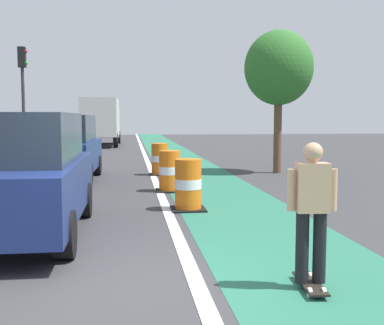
{
  "coord_description": "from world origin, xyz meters",
  "views": [
    {
      "loc": [
        0.14,
        -5.59,
        1.96
      ],
      "look_at": [
        1.32,
        3.54,
        1.1
      ],
      "focal_mm": 44.79,
      "sensor_mm": 36.0,
      "label": 1
    }
  ],
  "objects_px": {
    "traffic_barrel_back": "(160,160)",
    "pedestrian_crossing": "(21,145)",
    "traffic_barrel_mid": "(170,172)",
    "skateboarder_on_lane": "(312,211)",
    "parked_suv_second": "(65,148)",
    "traffic_light_corner": "(23,83)",
    "parked_suv_nearest": "(24,174)",
    "street_tree_sidewalk": "(279,69)",
    "delivery_truck_down_block": "(102,119)",
    "traffic_barrel_front": "(188,185)"
  },
  "relations": [
    {
      "from": "traffic_barrel_back",
      "to": "pedestrian_crossing",
      "type": "bearing_deg",
      "value": 146.25
    },
    {
      "from": "pedestrian_crossing",
      "to": "traffic_barrel_mid",
      "type": "bearing_deg",
      "value": -53.47
    },
    {
      "from": "skateboarder_on_lane",
      "to": "pedestrian_crossing",
      "type": "relative_size",
      "value": 1.05
    },
    {
      "from": "parked_suv_second",
      "to": "pedestrian_crossing",
      "type": "xyz_separation_m",
      "value": [
        -2.34,
        4.74,
        -0.17
      ]
    },
    {
      "from": "traffic_light_corner",
      "to": "skateboarder_on_lane",
      "type": "bearing_deg",
      "value": -68.69
    },
    {
      "from": "skateboarder_on_lane",
      "to": "parked_suv_nearest",
      "type": "xyz_separation_m",
      "value": [
        -3.77,
        3.0,
        0.12
      ]
    },
    {
      "from": "traffic_light_corner",
      "to": "street_tree_sidewalk",
      "type": "height_order",
      "value": "traffic_light_corner"
    },
    {
      "from": "traffic_light_corner",
      "to": "parked_suv_nearest",
      "type": "bearing_deg",
      "value": -78.22
    },
    {
      "from": "parked_suv_nearest",
      "to": "parked_suv_second",
      "type": "height_order",
      "value": "same"
    },
    {
      "from": "traffic_light_corner",
      "to": "traffic_barrel_back",
      "type": "bearing_deg",
      "value": -46.95
    },
    {
      "from": "traffic_barrel_mid",
      "to": "street_tree_sidewalk",
      "type": "xyz_separation_m",
      "value": [
        4.15,
        3.78,
        3.14
      ]
    },
    {
      "from": "skateboarder_on_lane",
      "to": "parked_suv_second",
      "type": "bearing_deg",
      "value": 111.89
    },
    {
      "from": "parked_suv_nearest",
      "to": "traffic_light_corner",
      "type": "bearing_deg",
      "value": 101.78
    },
    {
      "from": "traffic_light_corner",
      "to": "traffic_barrel_mid",
      "type": "bearing_deg",
      "value": -59.6
    },
    {
      "from": "traffic_barrel_mid",
      "to": "street_tree_sidewalk",
      "type": "bearing_deg",
      "value": 42.31
    },
    {
      "from": "pedestrian_crossing",
      "to": "street_tree_sidewalk",
      "type": "bearing_deg",
      "value": -20.08
    },
    {
      "from": "skateboarder_on_lane",
      "to": "parked_suv_second",
      "type": "xyz_separation_m",
      "value": [
        -4.03,
        10.04,
        0.12
      ]
    },
    {
      "from": "traffic_barrel_mid",
      "to": "traffic_barrel_back",
      "type": "height_order",
      "value": "same"
    },
    {
      "from": "parked_suv_second",
      "to": "street_tree_sidewalk",
      "type": "xyz_separation_m",
      "value": [
        7.19,
        1.25,
        2.63
      ]
    },
    {
      "from": "parked_suv_second",
      "to": "street_tree_sidewalk",
      "type": "relative_size",
      "value": 0.93
    },
    {
      "from": "traffic_barrel_back",
      "to": "delivery_truck_down_block",
      "type": "bearing_deg",
      "value": 99.41
    },
    {
      "from": "traffic_barrel_front",
      "to": "traffic_barrel_back",
      "type": "bearing_deg",
      "value": 91.91
    },
    {
      "from": "parked_suv_nearest",
      "to": "traffic_light_corner",
      "type": "height_order",
      "value": "traffic_light_corner"
    },
    {
      "from": "traffic_barrel_mid",
      "to": "skateboarder_on_lane",
      "type": "bearing_deg",
      "value": -82.44
    },
    {
      "from": "skateboarder_on_lane",
      "to": "traffic_barrel_front",
      "type": "relative_size",
      "value": 1.55
    },
    {
      "from": "traffic_light_corner",
      "to": "pedestrian_crossing",
      "type": "bearing_deg",
      "value": -81.46
    },
    {
      "from": "pedestrian_crossing",
      "to": "traffic_barrel_front",
      "type": "bearing_deg",
      "value": -60.67
    },
    {
      "from": "traffic_barrel_mid",
      "to": "parked_suv_nearest",
      "type": "bearing_deg",
      "value": -121.65
    },
    {
      "from": "skateboarder_on_lane",
      "to": "parked_suv_second",
      "type": "relative_size",
      "value": 0.36
    },
    {
      "from": "traffic_barrel_back",
      "to": "delivery_truck_down_block",
      "type": "xyz_separation_m",
      "value": [
        -2.94,
        17.73,
        1.31
      ]
    },
    {
      "from": "parked_suv_nearest",
      "to": "parked_suv_second",
      "type": "bearing_deg",
      "value": 92.12
    },
    {
      "from": "skateboarder_on_lane",
      "to": "traffic_barrel_front",
      "type": "xyz_separation_m",
      "value": [
        -0.82,
        4.88,
        -0.38
      ]
    },
    {
      "from": "skateboarder_on_lane",
      "to": "traffic_light_corner",
      "type": "distance_m",
      "value": 18.79
    },
    {
      "from": "street_tree_sidewalk",
      "to": "parked_suv_nearest",
      "type": "bearing_deg",
      "value": -129.91
    },
    {
      "from": "parked_suv_nearest",
      "to": "pedestrian_crossing",
      "type": "xyz_separation_m",
      "value": [
        -2.6,
        11.77,
        -0.17
      ]
    },
    {
      "from": "parked_suv_nearest",
      "to": "street_tree_sidewalk",
      "type": "height_order",
      "value": "street_tree_sidewalk"
    },
    {
      "from": "traffic_barrel_front",
      "to": "pedestrian_crossing",
      "type": "relative_size",
      "value": 0.68
    },
    {
      "from": "parked_suv_second",
      "to": "parked_suv_nearest",
      "type": "bearing_deg",
      "value": -87.88
    },
    {
      "from": "traffic_barrel_front",
      "to": "delivery_truck_down_block",
      "type": "bearing_deg",
      "value": 97.46
    },
    {
      "from": "skateboarder_on_lane",
      "to": "parked_suv_second",
      "type": "distance_m",
      "value": 10.82
    },
    {
      "from": "pedestrian_crossing",
      "to": "traffic_barrel_back",
      "type": "bearing_deg",
      "value": -33.75
    },
    {
      "from": "traffic_barrel_back",
      "to": "street_tree_sidewalk",
      "type": "bearing_deg",
      "value": 1.2
    },
    {
      "from": "skateboarder_on_lane",
      "to": "pedestrian_crossing",
      "type": "bearing_deg",
      "value": 113.35
    },
    {
      "from": "delivery_truck_down_block",
      "to": "skateboarder_on_lane",
      "type": "bearing_deg",
      "value": -82.19
    },
    {
      "from": "skateboarder_on_lane",
      "to": "delivery_truck_down_block",
      "type": "xyz_separation_m",
      "value": [
        -3.97,
        28.93,
        0.94
      ]
    },
    {
      "from": "skateboarder_on_lane",
      "to": "traffic_barrel_back",
      "type": "relative_size",
      "value": 1.55
    },
    {
      "from": "traffic_light_corner",
      "to": "pedestrian_crossing",
      "type": "distance_m",
      "value": 3.7
    },
    {
      "from": "traffic_barrel_mid",
      "to": "traffic_barrel_back",
      "type": "bearing_deg",
      "value": 90.52
    },
    {
      "from": "parked_suv_nearest",
      "to": "parked_suv_second",
      "type": "xyz_separation_m",
      "value": [
        -0.26,
        7.03,
        0.0
      ]
    },
    {
      "from": "skateboarder_on_lane",
      "to": "delivery_truck_down_block",
      "type": "distance_m",
      "value": 29.22
    }
  ]
}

